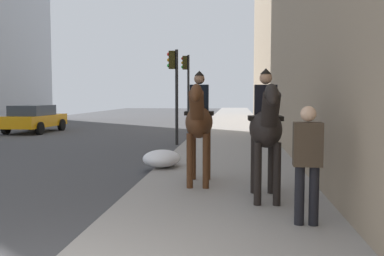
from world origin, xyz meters
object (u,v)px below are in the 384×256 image
(traffic_light_near_curb, at_px, (174,81))
(traffic_light_far_curb, at_px, (187,81))
(mounted_horse_near, at_px, (199,121))
(car_near_lane, at_px, (34,118))
(mounted_horse_far, at_px, (266,127))
(pedestrian_greeting, at_px, (307,157))

(traffic_light_near_curb, relative_size, traffic_light_far_curb, 0.92)
(traffic_light_near_curb, height_order, traffic_light_far_curb, traffic_light_far_curb)
(traffic_light_near_curb, xyz_separation_m, traffic_light_far_curb, (5.60, 0.15, 0.19))
(mounted_horse_near, xyz_separation_m, traffic_light_far_curb, (13.59, 1.81, 1.25))
(traffic_light_near_curb, bearing_deg, car_near_lane, 59.30)
(car_near_lane, bearing_deg, traffic_light_far_curb, -83.41)
(mounted_horse_near, relative_size, mounted_horse_far, 1.01)
(mounted_horse_near, height_order, mounted_horse_far, mounted_horse_near)
(pedestrian_greeting, bearing_deg, mounted_horse_far, 21.20)
(traffic_light_far_curb, bearing_deg, traffic_light_near_curb, -178.42)
(mounted_horse_far, distance_m, pedestrian_greeting, 1.54)
(traffic_light_far_curb, bearing_deg, car_near_lane, 95.41)
(mounted_horse_near, relative_size, traffic_light_far_curb, 0.58)
(mounted_horse_far, distance_m, car_near_lane, 17.90)
(mounted_horse_near, distance_m, traffic_light_near_curb, 8.23)
(mounted_horse_far, height_order, pedestrian_greeting, mounted_horse_far)
(car_near_lane, bearing_deg, mounted_horse_far, -140.52)
(mounted_horse_near, xyz_separation_m, traffic_light_near_curb, (7.99, 1.66, 1.06))
(mounted_horse_near, relative_size, pedestrian_greeting, 1.39)
(mounted_horse_far, relative_size, traffic_light_far_curb, 0.57)
(mounted_horse_far, xyz_separation_m, traffic_light_near_curb, (9.20, 2.94, 1.09))
(mounted_horse_far, xyz_separation_m, pedestrian_greeting, (-1.43, -0.49, -0.32))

